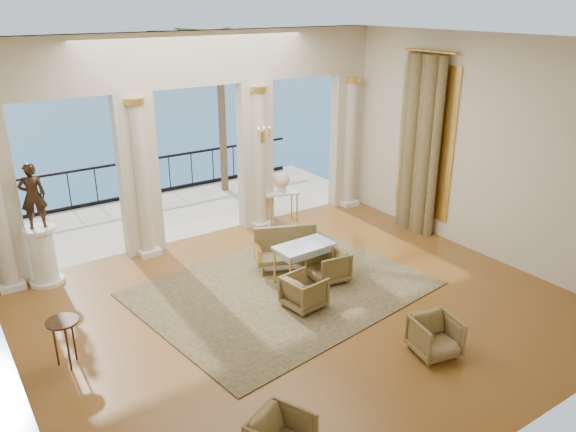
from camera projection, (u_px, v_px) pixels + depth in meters
floor at (302, 308)px, 9.89m from camera, size 9.00×9.00×0.00m
room_walls at (349, 165)px, 7.99m from camera, size 9.00×9.00×9.00m
arcade at (199, 125)px, 11.91m from camera, size 9.00×0.56×4.50m
terrace at (171, 213)px, 14.39m from camera, size 10.00×3.60×0.10m
balustrade at (147, 181)px, 15.46m from camera, size 9.00×0.06×1.03m
palm_tree at (219, 40)px, 14.56m from camera, size 2.00×2.00×4.50m
curtain at (420, 146)px, 12.56m from camera, size 0.33×1.40×4.09m
window_frame at (426, 141)px, 12.63m from camera, size 0.04×1.60×3.40m
wall_sconce at (263, 136)px, 12.53m from camera, size 0.30×0.11×0.33m
rug at (282, 289)px, 10.52m from camera, size 5.48×4.53×0.02m
armchair_b at (435, 335)px, 8.50m from camera, size 0.77×0.74×0.67m
armchair_c at (328, 264)px, 10.75m from camera, size 0.71×0.75×0.69m
armchair_d at (304, 290)px, 9.81m from camera, size 0.68×0.71×0.66m
settee at (287, 249)px, 11.21m from camera, size 1.39×0.99×0.85m
game_table at (304, 249)px, 10.58m from camera, size 1.13×0.64×0.76m
pedestal at (43, 257)px, 10.56m from camera, size 0.63×0.63×1.15m
statue at (33, 196)px, 10.13m from camera, size 0.48×0.34×1.24m
console_table at (282, 198)px, 13.40m from camera, size 0.89×0.55×0.79m
urn at (282, 181)px, 13.25m from camera, size 0.38×0.38×0.51m
side_table at (63, 327)px, 8.11m from camera, size 0.47×0.47×0.76m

